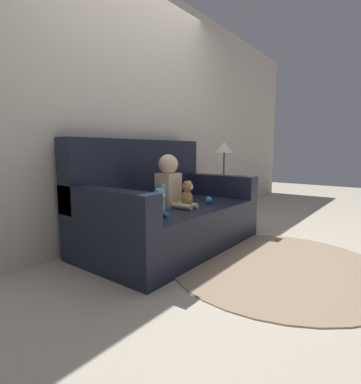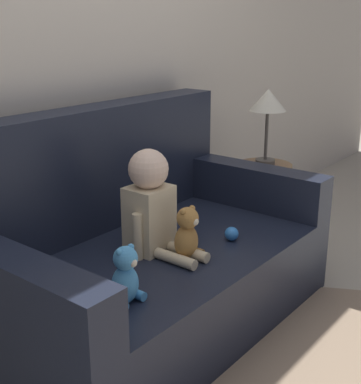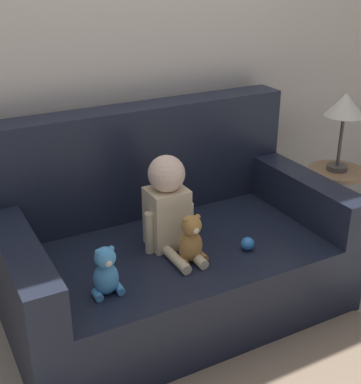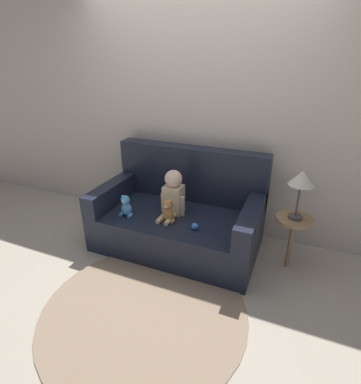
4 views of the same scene
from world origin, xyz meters
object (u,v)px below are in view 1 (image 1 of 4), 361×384
Objects in this scene: toy_ball at (209,200)px; plush_toy_side at (159,204)px; side_table at (224,162)px; couch at (165,211)px; teddy_bear_brown at (187,195)px; person_baby at (170,182)px.

plush_toy_side is at bearing -178.40° from toy_ball.
plush_toy_side is at bearing -167.99° from side_table.
teddy_bear_brown is at bearing -93.60° from couch.
side_table is at bearing 0.27° from couch.
toy_ball is at bearing -48.45° from couch.
toy_ball is (0.27, -0.31, 0.10)m from couch.
toy_ball is (0.29, -0.04, -0.08)m from teddy_bear_brown.
couch is 0.43m from toy_ball.
plush_toy_side is 1.63m from side_table.
couch is 1.69× the size of side_table.
person_baby is 0.49m from plush_toy_side.
teddy_bear_brown is 0.24× the size of side_table.
toy_ball is at bearing -159.61° from side_table.
couch reaches higher than person_baby.
side_table is at bearing 13.66° from teddy_bear_brown.
couch is 1.20m from side_table.
toy_ball is (0.32, -0.22, -0.18)m from person_baby.
toy_ball is 0.07× the size of side_table.
couch reaches higher than toy_ball.
couch is at bearing -179.73° from side_table.
toy_ball is (0.73, 0.02, -0.07)m from plush_toy_side.
person_baby is at bearing -175.11° from side_table.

